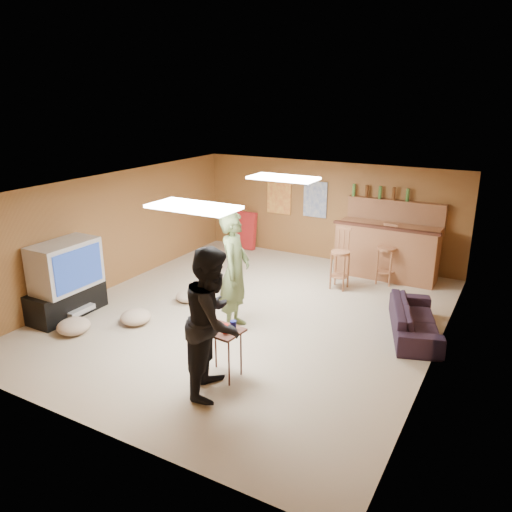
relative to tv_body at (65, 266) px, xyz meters
The scene contains 32 objects.
ground 3.18m from the tv_body, 29.51° to the left, with size 7.00×7.00×0.00m, color tan.
ceiling 3.31m from the tv_body, 29.51° to the left, with size 6.00×7.00×0.02m, color silver.
wall_back 5.66m from the tv_body, 62.08° to the left, with size 6.00×0.02×2.20m, color brown.
wall_front 3.33m from the tv_body, 37.04° to the right, with size 6.00×0.02×2.20m, color brown.
wall_left 1.55m from the tv_body, 103.13° to the left, with size 0.02×7.00×2.20m, color brown.
wall_right 5.85m from the tv_body, 14.87° to the left, with size 0.02×7.00×2.20m, color brown.
tv_stand 0.65m from the tv_body, behind, with size 0.55×1.30×0.50m, color black.
dvd_box 0.76m from the tv_body, ahead, with size 0.35×0.50×0.08m, color #B2B2B7.
tv_body is the anchor object (origin of this frame).
tv_screen 0.31m from the tv_body, ahead, with size 0.02×0.95×0.65m, color navy.
bar_counter 6.09m from the tv_body, 47.00° to the left, with size 2.00×0.60×1.10m, color brown.
bar_lip 5.91m from the tv_body, 45.34° to the left, with size 2.10×0.12×0.05m, color #381912.
bar_shelf 6.45m from the tv_body, 49.74° to the left, with size 2.00×0.18×0.05m, color brown.
bar_backing 6.44m from the tv_body, 49.85° to the left, with size 2.00×0.14×0.60m, color brown.
poster_left 5.19m from the tv_body, 73.70° to the left, with size 0.60×0.03×0.85m, color #BF3F26.
poster_right 5.51m from the tv_body, 64.65° to the left, with size 0.55×0.03×0.80m, color #334C99.
folding_chair_stack 4.86m from the tv_body, 82.29° to the left, with size 0.50×0.14×0.90m, color #B02023.
ceiling_panel_front 2.94m from the tv_body, ahead, with size 1.20×0.60×0.04m, color white.
ceiling_panel_back 3.99m from the tv_body, 45.54° to the left, with size 1.20×0.60×0.04m, color white.
person_olive 2.85m from the tv_body, 19.84° to the left, with size 0.70×0.46×1.91m, color #54653A.
person_black 3.42m from the tv_body, 10.99° to the right, with size 0.92×0.72×1.89m, color black.
sofa 5.70m from the tv_body, 22.09° to the left, with size 1.69×0.66×0.49m, color black.
tray_table 3.35m from the tv_body, ahead, with size 0.53×0.42×0.69m, color #381912.
cup_red_near 3.16m from the tv_body, ahead, with size 0.08×0.08×0.11m, color #B8140C.
cup_red_far 3.41m from the tv_body, ahead, with size 0.08×0.08×0.11m, color #B8140C.
cup_blue 3.42m from the tv_body, ahead, with size 0.08×0.08×0.11m, color navy.
bar_stool_left 4.93m from the tv_body, 43.90° to the left, with size 0.33×0.33×1.06m, color brown, non-canonical shape.
bar_stool_right 5.90m from the tv_body, 43.96° to the left, with size 0.34×0.34×1.08m, color brown, non-canonical shape.
cushion_near_tv 1.44m from the tv_body, 14.64° to the left, with size 0.50×0.50×0.23m, color tan.
cushion_mid 2.15m from the tv_body, 46.94° to the left, with size 0.43×0.43×0.19m, color tan.
cushion_far 1.05m from the tv_body, 37.85° to the right, with size 0.52×0.52×0.23m, color tan.
bottle_row 6.24m from the tv_body, 52.02° to the left, with size 1.20×0.08×0.26m, color #3F7233, non-canonical shape.
Camera 1 is at (3.86, -6.75, 3.60)m, focal length 35.00 mm.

